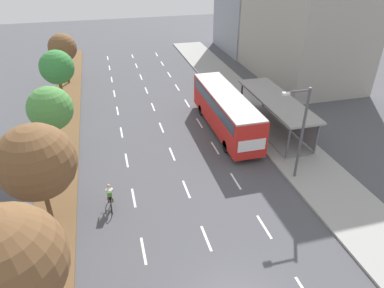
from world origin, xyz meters
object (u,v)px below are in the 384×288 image
Objects in this scene: bus_shelter at (278,111)px; cyclist at (110,198)px; median_tree_third at (50,109)px; median_tree_fourth at (57,67)px; median_tree_second at (37,162)px; bus at (226,108)px; streetlight at (301,129)px; median_tree_fifth at (62,48)px; median_tree_nearest at (5,264)px.

bus_shelter reaches higher than cyclist.
median_tree_fourth is (0.06, 7.78, 0.65)m from median_tree_third.
cyclist is 0.30× the size of median_tree_second.
median_tree_third is (-13.68, -0.12, 1.63)m from bus.
median_tree_second is 7.79m from median_tree_third.
median_tree_second is at bearing -159.59° from bus_shelter.
median_tree_third is at bearing 153.83° from streetlight.
median_tree_second is 1.08× the size of median_tree_fifth.
median_tree_fifth reaches higher than bus.
streetlight is (12.35, -0.04, 3.10)m from cyclist.
median_tree_nearest reaches higher than streetlight.
bus is 8.41m from streetlight.
streetlight is at bearing -0.18° from cyclist.
streetlight is at bearing -0.03° from median_tree_second.
bus is 1.88× the size of median_tree_second.
median_tree_second reaches higher than median_tree_fourth.
median_tree_second is at bearing 179.97° from streetlight.
median_tree_third reaches higher than bus.
median_tree_second is at bearing -90.23° from median_tree_fifth.
median_tree_fourth is at bearing 89.58° from median_tree_third.
streetlight is (15.77, -23.35, -0.24)m from median_tree_fifth.
median_tree_third is 0.94× the size of median_tree_fifth.
bus_shelter is 1.47× the size of median_tree_nearest.
streetlight is (15.80, -15.57, -0.46)m from median_tree_fourth.
median_tree_nearest is 1.30× the size of median_tree_third.
bus_shelter is at bearing 24.73° from cyclist.
median_tree_nearest is at bearing -131.00° from bus.
bus is at bearing 105.32° from streetlight.
median_tree_third is 17.66m from streetlight.
median_tree_fourth reaches higher than cyclist.
streetlight is (2.17, -7.91, 1.82)m from bus.
median_tree_second reaches higher than median_tree_third.
median_tree_nearest reaches higher than median_tree_second.
bus_shelter is 7.31m from streetlight.
cyclist is at bearing -142.26° from bus.
median_tree_third is at bearing -90.31° from median_tree_fifth.
bus is at bearing 37.74° from cyclist.
bus is 15.93m from median_tree_second.
streetlight reaches higher than median_tree_second.
bus_shelter is 19.29m from median_tree_second.
median_tree_fifth is 28.18m from streetlight.
median_tree_nearest is 1.22× the size of median_tree_fifth.
bus is at bearing -48.63° from median_tree_fifth.
streetlight is at bearing -74.68° from bus.
bus_shelter is at bearing -26.37° from median_tree_fourth.
median_tree_third is 0.81× the size of streetlight.
cyclist is 0.27× the size of median_tree_nearest.
median_tree_nearest is at bearing -90.02° from median_tree_fourth.
median_tree_nearest reaches higher than bus_shelter.
median_tree_fifth is at bearing 89.77° from median_tree_second.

